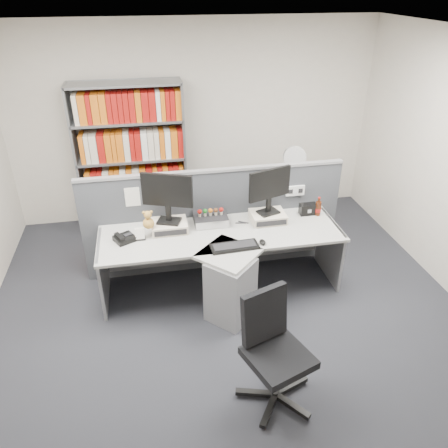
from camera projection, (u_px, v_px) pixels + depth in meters
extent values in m
plane|color=#2E3036|center=(236.00, 336.00, 4.34)|extent=(5.50, 5.50, 0.00)
cube|color=silver|center=(195.00, 123.00, 6.03)|extent=(5.00, 0.04, 2.70)
cube|color=white|center=(242.00, 45.00, 3.01)|extent=(5.00, 5.50, 0.04)
cube|color=#44474D|center=(214.00, 221.00, 5.10)|extent=(3.00, 0.05, 1.25)
cube|color=#9C9CA1|center=(214.00, 171.00, 4.79)|extent=(3.00, 0.07, 0.03)
cube|color=white|center=(295.00, 190.00, 5.07)|extent=(0.22, 0.04, 0.12)
cube|color=white|center=(132.00, 196.00, 4.72)|extent=(0.16, 0.00, 0.22)
cube|color=white|center=(169.00, 193.00, 4.79)|extent=(0.16, 0.00, 0.22)
cube|color=white|center=(275.00, 184.00, 4.99)|extent=(0.16, 0.00, 0.22)
cube|color=#AEADA7|center=(221.00, 234.00, 4.70)|extent=(2.60, 0.80, 0.03)
cube|color=#AEADA7|center=(228.00, 254.00, 4.36)|extent=(0.74, 0.74, 0.03)
cube|color=gray|center=(231.00, 290.00, 4.43)|extent=(0.57, 0.57, 0.69)
cube|color=gray|center=(103.00, 273.00, 4.66)|extent=(0.03, 0.70, 0.72)
cube|color=gray|center=(329.00, 249.00, 5.08)|extent=(0.03, 0.70, 0.72)
cube|color=gray|center=(216.00, 244.00, 5.18)|extent=(2.50, 0.02, 0.45)
cube|color=beige|center=(169.00, 226.00, 4.71)|extent=(0.38, 0.30, 0.10)
cube|color=black|center=(171.00, 233.00, 4.59)|extent=(0.34, 0.01, 0.06)
cube|color=beige|center=(268.00, 217.00, 4.89)|extent=(0.38, 0.30, 0.10)
cube|color=black|center=(272.00, 223.00, 4.77)|extent=(0.34, 0.01, 0.06)
cube|color=black|center=(169.00, 221.00, 4.68)|extent=(0.28, 0.25, 0.02)
cube|color=black|center=(169.00, 213.00, 4.64)|extent=(0.06, 0.05, 0.19)
cube|color=black|center=(167.00, 190.00, 4.50)|extent=(0.52, 0.23, 0.36)
cube|color=#BEC7FF|center=(168.00, 191.00, 4.49)|extent=(0.46, 0.18, 0.30)
cube|color=black|center=(268.00, 212.00, 4.86)|extent=(0.27, 0.23, 0.02)
cube|color=black|center=(269.00, 205.00, 4.82)|extent=(0.06, 0.05, 0.18)
cube|color=black|center=(270.00, 184.00, 4.70)|extent=(0.49, 0.20, 0.34)
cube|color=#BEC7FF|center=(270.00, 185.00, 4.68)|extent=(0.44, 0.15, 0.29)
cube|color=black|center=(210.00, 218.00, 4.86)|extent=(0.37, 0.32, 0.10)
cube|color=silver|center=(213.00, 225.00, 4.73)|extent=(0.37, 0.01, 0.09)
cylinder|color=beige|center=(200.00, 215.00, 4.79)|extent=(0.03, 0.03, 0.03)
sphere|color=#A5140F|center=(200.00, 212.00, 4.77)|extent=(0.05, 0.05, 0.05)
cylinder|color=beige|center=(205.00, 215.00, 4.80)|extent=(0.03, 0.03, 0.03)
sphere|color=#19721E|center=(205.00, 211.00, 4.78)|extent=(0.05, 0.05, 0.05)
cylinder|color=beige|center=(211.00, 214.00, 4.81)|extent=(0.03, 0.03, 0.03)
sphere|color=orange|center=(210.00, 211.00, 4.79)|extent=(0.05, 0.05, 0.05)
cylinder|color=beige|center=(216.00, 214.00, 4.82)|extent=(0.03, 0.03, 0.03)
sphere|color=#593319|center=(216.00, 210.00, 4.80)|extent=(0.05, 0.05, 0.05)
cylinder|color=beige|center=(221.00, 213.00, 4.83)|extent=(0.03, 0.03, 0.03)
sphere|color=#A5140F|center=(221.00, 210.00, 4.81)|extent=(0.05, 0.05, 0.05)
cube|color=black|center=(235.00, 247.00, 4.42)|extent=(0.49, 0.21, 0.03)
cube|color=black|center=(235.00, 245.00, 4.41)|extent=(0.44, 0.15, 0.01)
ellipsoid|color=black|center=(262.00, 242.00, 4.49)|extent=(0.06, 0.10, 0.04)
cube|color=black|center=(125.00, 239.00, 4.53)|extent=(0.25, 0.25, 0.05)
cube|color=black|center=(119.00, 237.00, 4.48)|extent=(0.11, 0.16, 0.03)
cube|color=black|center=(128.00, 235.00, 4.54)|extent=(0.10, 0.09, 0.01)
cube|color=black|center=(140.00, 238.00, 4.56)|extent=(0.11, 0.07, 0.02)
cube|color=white|center=(140.00, 234.00, 4.51)|extent=(0.10, 0.04, 0.11)
cube|color=white|center=(140.00, 232.00, 4.55)|extent=(0.10, 0.04, 0.11)
sphere|color=#BD8D3F|center=(148.00, 223.00, 4.54)|extent=(0.12, 0.12, 0.12)
sphere|color=#BD8D3F|center=(148.00, 215.00, 4.49)|extent=(0.08, 0.08, 0.08)
sphere|color=#BD8D3F|center=(144.00, 213.00, 4.47)|extent=(0.03, 0.03, 0.03)
sphere|color=#BD8D3F|center=(151.00, 212.00, 4.48)|extent=(0.03, 0.03, 0.03)
cube|color=black|center=(308.00, 209.00, 5.03)|extent=(0.19, 0.11, 0.13)
cylinder|color=#3F190A|center=(318.00, 208.00, 5.00)|extent=(0.06, 0.06, 0.17)
cylinder|color=#A5140F|center=(318.00, 210.00, 5.00)|extent=(0.07, 0.07, 0.05)
cylinder|color=#3F190A|center=(319.00, 200.00, 4.94)|extent=(0.03, 0.03, 0.05)
cylinder|color=#A5140F|center=(319.00, 198.00, 4.93)|extent=(0.03, 0.03, 0.01)
cube|color=gray|center=(78.00, 163.00, 5.68)|extent=(0.03, 0.40, 2.00)
cube|color=gray|center=(184.00, 156.00, 5.91)|extent=(0.03, 0.40, 2.00)
cube|color=gray|center=(132.00, 154.00, 5.96)|extent=(1.40, 0.02, 2.00)
cube|color=gray|center=(139.00, 224.00, 6.28)|extent=(1.38, 0.40, 0.03)
cube|color=gray|center=(135.00, 192.00, 6.03)|extent=(1.38, 0.40, 0.03)
cube|color=gray|center=(132.00, 158.00, 5.79)|extent=(1.38, 0.40, 0.03)
cube|color=gray|center=(128.00, 121.00, 5.54)|extent=(1.38, 0.40, 0.03)
cube|color=gray|center=(123.00, 83.00, 5.31)|extent=(1.38, 0.40, 0.03)
cube|color=#A5140F|center=(138.00, 213.00, 6.16)|extent=(1.24, 0.28, 0.36)
cube|color=orange|center=(134.00, 180.00, 5.91)|extent=(1.24, 0.28, 0.36)
cube|color=beige|center=(130.00, 145.00, 5.67)|extent=(1.24, 0.28, 0.36)
cube|color=white|center=(126.00, 106.00, 5.42)|extent=(1.24, 0.28, 0.36)
cube|color=gray|center=(290.00, 205.00, 6.08)|extent=(0.45, 0.60, 0.70)
cube|color=black|center=(299.00, 203.00, 5.74)|extent=(0.40, 0.02, 0.28)
cube|color=black|center=(297.00, 224.00, 5.89)|extent=(0.40, 0.02, 0.28)
cylinder|color=white|center=(292.00, 181.00, 5.90)|extent=(0.18, 0.18, 0.03)
cylinder|color=white|center=(293.00, 173.00, 5.85)|extent=(0.03, 0.03, 0.18)
cylinder|color=white|center=(295.00, 157.00, 5.71)|extent=(0.29, 0.16, 0.29)
cylinder|color=silver|center=(294.00, 157.00, 5.74)|extent=(0.28, 0.16, 0.29)
cylinder|color=silver|center=(277.00, 377.00, 3.58)|extent=(0.05, 0.05, 0.41)
cube|color=black|center=(278.00, 358.00, 3.47)|extent=(0.60, 0.60, 0.07)
cube|color=black|center=(264.00, 315.00, 3.49)|extent=(0.42, 0.24, 0.47)
cube|color=black|center=(292.00, 385.00, 3.77)|extent=(0.30, 0.15, 0.04)
cylinder|color=black|center=(303.00, 381.00, 3.83)|extent=(0.05, 0.05, 0.03)
cube|color=black|center=(268.00, 377.00, 3.84)|extent=(0.06, 0.31, 0.04)
cylinder|color=black|center=(264.00, 368.00, 3.95)|extent=(0.05, 0.05, 0.03)
cube|color=black|center=(253.00, 393.00, 3.70)|extent=(0.31, 0.13, 0.04)
cylinder|color=black|center=(239.00, 393.00, 3.71)|extent=(0.05, 0.05, 0.03)
cube|color=black|center=(268.00, 412.00, 3.54)|extent=(0.21, 0.28, 0.04)
cylinder|color=black|center=(264.00, 425.00, 3.45)|extent=(0.05, 0.05, 0.03)
cube|color=black|center=(293.00, 407.00, 3.58)|extent=(0.23, 0.27, 0.04)
cylinder|color=black|center=(306.00, 416.00, 3.52)|extent=(0.05, 0.05, 0.03)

